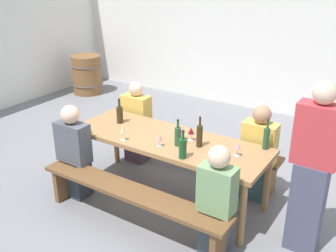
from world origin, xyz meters
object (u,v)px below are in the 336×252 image
at_px(wine_glass_1, 191,131).
at_px(wine_glass_0, 182,129).
at_px(wine_barrel, 87,74).
at_px(tasting_table, 168,144).
at_px(seated_guest_far_1, 258,155).
at_px(wine_bottle_3, 178,136).
at_px(wine_bottle_1, 120,114).
at_px(seated_guest_far_0, 137,125).
at_px(seated_guest_near_0, 74,154).
at_px(seated_guest_near_1, 216,203).
at_px(wine_bottle_2, 200,135).
at_px(wine_glass_2, 238,146).
at_px(standing_host, 312,173).
at_px(wine_glass_4, 123,130).
at_px(wine_glass_3, 160,137).
at_px(wine_bottle_0, 266,138).
at_px(wine_bottle_4, 183,148).
at_px(bench_far, 197,147).
at_px(bench_near, 130,197).

bearing_deg(wine_glass_1, wine_glass_0, -159.77).
bearing_deg(wine_barrel, tasting_table, -33.95).
bearing_deg(seated_guest_far_1, wine_barrel, -112.71).
bearing_deg(tasting_table, wine_bottle_3, -26.02).
height_order(wine_bottle_1, wine_glass_0, wine_bottle_1).
height_order(wine_glass_1, seated_guest_far_0, seated_guest_far_0).
height_order(seated_guest_near_0, seated_guest_near_1, seated_guest_near_0).
distance_m(wine_bottle_2, seated_guest_near_1, 0.82).
distance_m(wine_glass_2, standing_host, 0.76).
xyz_separation_m(wine_glass_1, wine_glass_4, (-0.63, -0.40, 0.02)).
height_order(wine_glass_1, wine_barrel, wine_glass_1).
distance_m(wine_glass_3, seated_guest_far_1, 1.17).
distance_m(wine_bottle_0, standing_host, 0.69).
xyz_separation_m(wine_bottle_0, wine_bottle_4, (-0.62, -0.65, -0.01)).
distance_m(bench_far, wine_bottle_3, 0.95).
bearing_deg(tasting_table, wine_glass_3, -81.22).
bearing_deg(wine_glass_4, wine_bottle_1, 133.02).
bearing_deg(wine_bottle_2, wine_bottle_0, 28.29).
xyz_separation_m(wine_bottle_1, wine_glass_2, (1.56, -0.04, -0.00)).
xyz_separation_m(wine_bottle_1, wine_glass_3, (0.78, -0.29, -0.01)).
height_order(bench_near, wine_glass_4, wine_glass_4).
bearing_deg(wine_bottle_4, tasting_table, 140.34).
xyz_separation_m(tasting_table, bench_far, (0.00, 0.70, -0.32)).
relative_size(wine_glass_1, wine_glass_2, 1.04).
distance_m(wine_bottle_0, seated_guest_near_0, 2.15).
height_order(wine_bottle_4, seated_guest_far_0, seated_guest_far_0).
bearing_deg(wine_bottle_2, wine_bottle_3, -154.29).
height_order(wine_bottle_2, wine_glass_4, wine_bottle_2).
bearing_deg(tasting_table, bench_near, -90.00).
xyz_separation_m(wine_bottle_4, seated_guest_far_1, (0.48, 0.86, -0.32)).
relative_size(bench_far, wine_bottle_2, 6.46).
distance_m(wine_glass_0, wine_glass_1, 0.10).
bearing_deg(wine_glass_1, wine_bottle_4, -71.37).
height_order(wine_glass_0, wine_glass_4, wine_glass_4).
bearing_deg(seated_guest_near_1, wine_bottle_2, 41.43).
relative_size(wine_glass_2, standing_host, 0.09).
xyz_separation_m(tasting_table, bench_near, (0.00, -0.70, -0.32)).
xyz_separation_m(seated_guest_far_1, wine_barrel, (-4.44, 1.86, -0.15)).
height_order(wine_glass_1, wine_glass_2, wine_glass_1).
distance_m(wine_bottle_4, seated_guest_near_1, 0.65).
xyz_separation_m(wine_glass_1, wine_barrel, (-3.82, 2.32, -0.47)).
distance_m(wine_bottle_0, seated_guest_near_1, 0.96).
relative_size(bench_far, wine_glass_2, 14.61).
bearing_deg(seated_guest_far_0, wine_bottle_2, 66.67).
bearing_deg(seated_guest_far_1, wine_glass_2, -4.71).
xyz_separation_m(wine_glass_3, wine_barrel, (-3.61, 2.63, -0.46)).
height_order(wine_glass_3, seated_guest_near_1, seated_guest_near_1).
bearing_deg(seated_guest_near_0, bench_far, -36.51).
bearing_deg(seated_guest_near_0, wine_barrel, 41.86).
distance_m(wine_bottle_4, wine_glass_3, 0.36).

